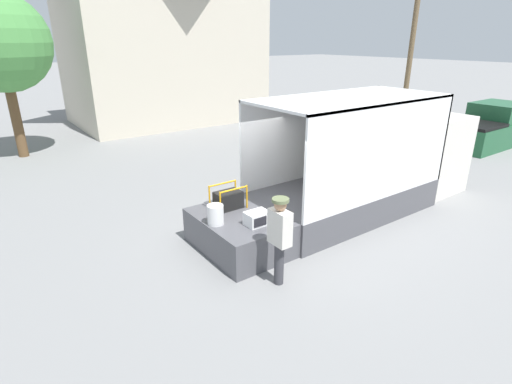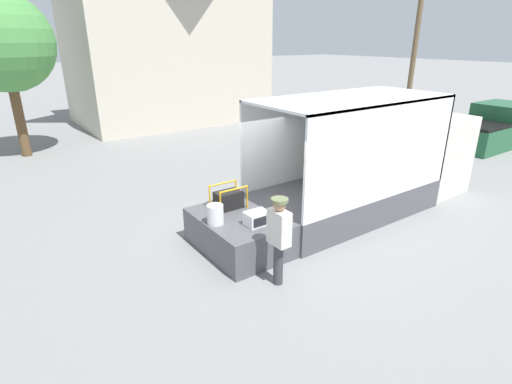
{
  "view_description": "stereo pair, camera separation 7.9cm",
  "coord_description": "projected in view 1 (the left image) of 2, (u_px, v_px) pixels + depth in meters",
  "views": [
    {
      "loc": [
        -5.02,
        -6.46,
        4.3
      ],
      "look_at": [
        -0.49,
        -0.2,
        1.31
      ],
      "focal_mm": 28.0,
      "sensor_mm": 36.0,
      "label": 1
    },
    {
      "loc": [
        -4.96,
        -6.51,
        4.3
      ],
      "look_at": [
        -0.49,
        -0.2,
        1.31
      ],
      "focal_mm": 28.0,
      "sensor_mm": 36.0,
      "label": 2
    }
  ],
  "objects": [
    {
      "name": "ground_plane",
      "position": [
        268.0,
        238.0,
        9.18
      ],
      "size": [
        160.0,
        160.0,
        0.0
      ],
      "primitive_type": "plane",
      "color": "gray"
    },
    {
      "name": "box_truck",
      "position": [
        382.0,
        169.0,
        11.01
      ],
      "size": [
        6.7,
        2.29,
        3.0
      ],
      "color": "silver",
      "rests_on": "ground"
    },
    {
      "name": "tailgate_deck",
      "position": [
        239.0,
        232.0,
        8.61
      ],
      "size": [
        1.59,
        2.18,
        0.76
      ],
      "primitive_type": "cube",
      "color": "#4C4C51",
      "rests_on": "ground"
    },
    {
      "name": "microwave",
      "position": [
        257.0,
        218.0,
        8.05
      ],
      "size": [
        0.48,
        0.35,
        0.28
      ],
      "color": "white",
      "rests_on": "tailgate_deck"
    },
    {
      "name": "portable_generator",
      "position": [
        229.0,
        199.0,
        8.84
      ],
      "size": [
        0.72,
        0.5,
        0.53
      ],
      "color": "black",
      "rests_on": "tailgate_deck"
    },
    {
      "name": "orange_bucket",
      "position": [
        215.0,
        215.0,
        8.06
      ],
      "size": [
        0.34,
        0.34,
        0.41
      ],
      "color": "silver",
      "rests_on": "tailgate_deck"
    },
    {
      "name": "worker_person",
      "position": [
        280.0,
        233.0,
        7.12
      ],
      "size": [
        0.31,
        0.44,
        1.71
      ],
      "color": "#38383D",
      "rests_on": "ground"
    },
    {
      "name": "pickup_truck_green",
      "position": [
        490.0,
        128.0,
        17.06
      ],
      "size": [
        4.87,
        1.95,
        1.73
      ],
      "color": "#1E5633",
      "rests_on": "ground"
    },
    {
      "name": "house_backdrop",
      "position": [
        161.0,
        24.0,
        20.8
      ],
      "size": [
        9.89,
        6.67,
        9.79
      ],
      "color": "beige",
      "rests_on": "ground"
    },
    {
      "name": "utility_pole",
      "position": [
        413.0,
        36.0,
        21.36
      ],
      "size": [
        1.8,
        0.28,
        8.53
      ],
      "color": "brown",
      "rests_on": "ground"
    },
    {
      "name": "street_tree",
      "position": [
        0.0,
        43.0,
        14.05
      ],
      "size": [
        3.46,
        3.46,
        5.88
      ],
      "color": "brown",
      "rests_on": "ground"
    }
  ]
}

